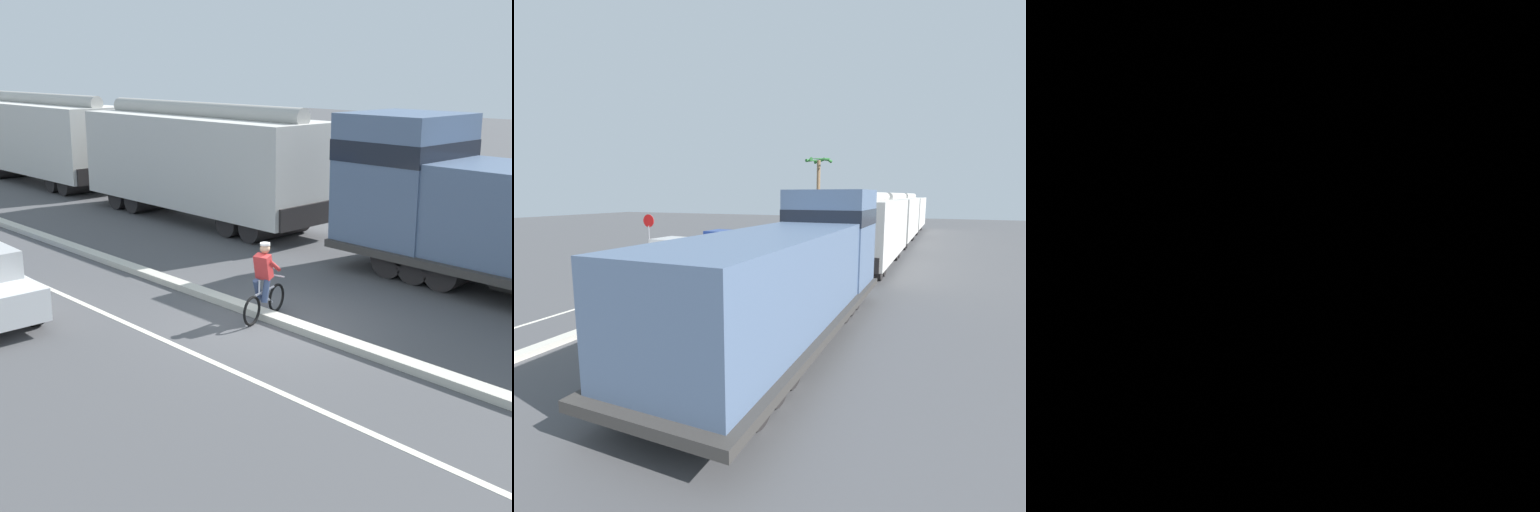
# 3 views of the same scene
# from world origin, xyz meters

# --- Properties ---
(ground_plane) EXTENTS (120.00, 120.00, 0.00)m
(ground_plane) POSITION_xyz_m (0.00, 0.00, 0.00)
(ground_plane) COLOR #4C4C4F
(median_curb) EXTENTS (0.36, 36.00, 0.16)m
(median_curb) POSITION_xyz_m (0.00, 6.00, 0.08)
(median_curb) COLOR beige
(median_curb) RESTS_ON ground
(lane_stripe) EXTENTS (0.14, 36.00, 0.01)m
(lane_stripe) POSITION_xyz_m (-2.40, 6.00, 0.00)
(lane_stripe) COLOR silver
(lane_stripe) RESTS_ON ground
(parked_car_white) EXTENTS (1.95, 4.26, 1.62)m
(parked_car_white) POSITION_xyz_m (-4.65, 4.72, 0.82)
(parked_car_white) COLOR silver
(parked_car_white) RESTS_ON ground
(parked_car_blue) EXTENTS (1.88, 4.23, 1.62)m
(parked_car_blue) POSITION_xyz_m (-4.63, 10.05, 0.82)
(parked_car_blue) COLOR #28479E
(parked_car_blue) RESTS_ON ground
(cyclist) EXTENTS (1.67, 0.60, 1.71)m
(cyclist) POSITION_xyz_m (-0.03, 0.31, 0.82)
(cyclist) COLOR black
(cyclist) RESTS_ON ground
(stop_sign) EXTENTS (0.76, 0.08, 2.88)m
(stop_sign) POSITION_xyz_m (-6.66, 5.17, 2.02)
(stop_sign) COLOR gray
(stop_sign) RESTS_ON ground
(palm_tree_near) EXTENTS (2.64, 2.66, 7.80)m
(palm_tree_near) POSITION_xyz_m (-2.62, 25.74, 5.55)
(palm_tree_near) COLOR #846647
(palm_tree_near) RESTS_ON ground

